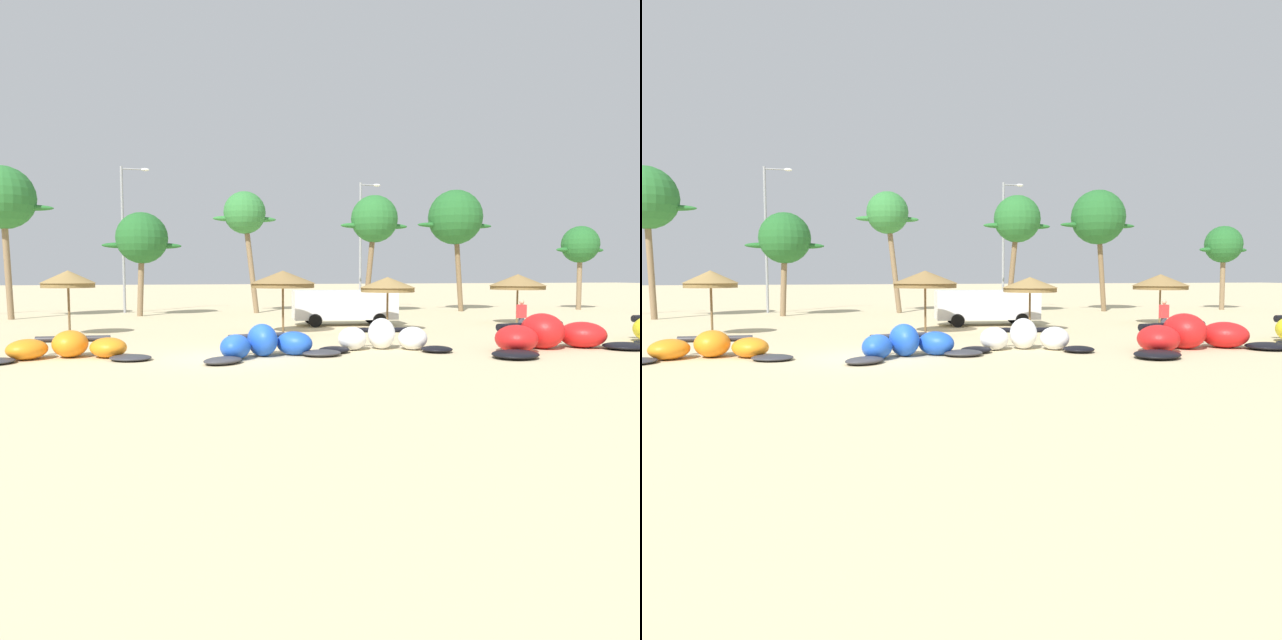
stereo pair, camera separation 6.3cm
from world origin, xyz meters
The scene contains 19 objects.
ground_plane centered at (0.00, 0.00, 0.00)m, with size 260.00×260.00×0.00m, color beige.
kite_left centered at (-4.91, 1.14, 0.34)m, with size 5.62×2.71×0.88m.
kite_left_of_center centered at (1.26, -0.16, 0.41)m, with size 4.79×2.88×1.07m.
kite_center centered at (5.59, 0.58, 0.43)m, with size 4.80×2.75×1.12m.
kite_right_of_center centered at (11.36, -0.95, 0.49)m, with size 7.12×3.88×1.29m.
beach_umbrella_near_van centered at (-5.99, 8.65, 2.48)m, with size 2.34×2.34×2.86m.
beach_umbrella_middle centered at (3.29, 7.26, 2.47)m, with size 3.01×3.01×2.85m.
beach_umbrella_near_palms centered at (8.22, 6.88, 2.21)m, with size 2.64×2.64×2.56m.
beach_umbrella_outermost centered at (16.37, 8.72, 2.28)m, with size 2.99×2.99×2.69m.
parked_van centered at (7.07, 10.45, 1.09)m, with size 5.56×2.62×1.84m.
person_by_umbrellas centered at (12.68, 2.79, 0.82)m, with size 0.36×0.24×1.62m.
palm_left centered at (-10.96, 19.15, 7.07)m, with size 5.50×3.67×8.98m.
palm_left_of_gap centered at (-3.28, 20.11, 4.92)m, with size 4.87×3.24×6.60m.
palm_center_left centered at (3.43, 21.31, 6.72)m, with size 4.31×2.87×8.29m.
palm_center_right centered at (11.81, 18.65, 6.30)m, with size 4.76×3.17×7.98m.
palm_right_of_gap centered at (18.15, 19.29, 6.65)m, with size 5.78×3.85×8.64m.
palm_right centered at (28.17, 18.70, 4.81)m, with size 4.11×2.74×6.26m.
lamppost_west_center centered at (-4.49, 23.47, 5.54)m, with size 1.93×0.24×9.96m.
lamppost_east_center centered at (11.99, 21.74, 5.15)m, with size 1.61×0.24×9.27m.
Camera 1 is at (-1.82, -18.88, 2.72)m, focal length 32.83 mm.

